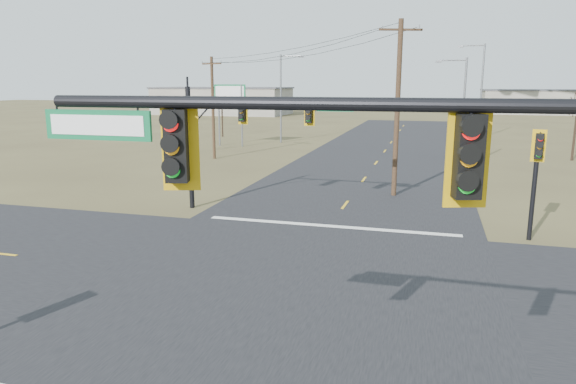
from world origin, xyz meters
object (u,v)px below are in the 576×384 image
object	(u,v)px
highway_sign	(230,103)
streetlight_b	(480,86)
mast_arm_far	(245,122)
utility_pole_far	(213,106)
mast_arm_near	(486,210)
utility_pole_near	(397,107)
streetlight_c	(283,94)
pedestal_signal_ne	(537,162)
streetlight_a	(461,108)
bare_tree_b	(222,99)
bare_tree_a	(173,108)

from	to	relation	value
highway_sign	streetlight_b	xyz separation A→B (m)	(25.99, 14.89, 1.72)
mast_arm_far	utility_pole_far	world-z (taller)	utility_pole_far
highway_sign	streetlight_b	size ratio (longest dim) A/B	0.58
mast_arm_near	utility_pole_near	bearing A→B (deg)	80.56
streetlight_c	streetlight_b	bearing A→B (deg)	12.16
mast_arm_near	pedestal_signal_ne	size ratio (longest dim) A/B	2.15
pedestal_signal_ne	utility_pole_far	size ratio (longest dim) A/B	0.54
mast_arm_near	utility_pole_far	distance (m)	40.59
mast_arm_near	utility_pole_near	xyz separation A→B (m)	(-2.73, 24.17, 0.19)
streetlight_a	bare_tree_b	distance (m)	33.15
utility_pole_far	streetlight_c	size ratio (longest dim) A/B	0.91
streetlight_c	bare_tree_b	distance (m)	10.22
mast_arm_far	pedestal_signal_ne	xyz separation A→B (m)	(13.53, -1.54, -1.26)
streetlight_b	utility_pole_near	bearing A→B (deg)	-91.83
mast_arm_far	utility_pole_far	distance (m)	19.96
utility_pole_near	highway_sign	xyz separation A→B (m)	(-18.80, 20.60, -0.70)
highway_sign	streetlight_b	world-z (taller)	streetlight_b
streetlight_b	bare_tree_a	world-z (taller)	streetlight_b
utility_pole_near	streetlight_a	world-z (taller)	utility_pole_near
pedestal_signal_ne	utility_pole_far	world-z (taller)	utility_pole_far
streetlight_a	streetlight_b	xyz separation A→B (m)	(3.11, 24.17, 1.49)
mast_arm_far	streetlight_a	size ratio (longest dim) A/B	1.03
bare_tree_b	utility_pole_near	bearing A→B (deg)	-51.49
mast_arm_far	streetlight_c	world-z (taller)	streetlight_c
pedestal_signal_ne	streetlight_b	size ratio (longest dim) A/B	0.43
pedestal_signal_ne	streetlight_a	xyz separation A→B (m)	(-2.26, 18.94, 1.36)
streetlight_a	streetlight_b	distance (m)	24.42
streetlight_a	utility_pole_near	bearing A→B (deg)	-108.94
bare_tree_a	highway_sign	bearing A→B (deg)	75.71
pedestal_signal_ne	utility_pole_near	size ratio (longest dim) A/B	0.47
highway_sign	streetlight_c	size ratio (longest dim) A/B	0.67
mast_arm_far	utility_pole_near	world-z (taller)	utility_pole_near
mast_arm_near	streetlight_a	xyz separation A→B (m)	(1.34, 35.48, -0.29)
mast_arm_near	mast_arm_far	world-z (taller)	mast_arm_near
pedestal_signal_ne	bare_tree_b	world-z (taller)	bare_tree_b
mast_arm_far	pedestal_signal_ne	bearing A→B (deg)	1.49
pedestal_signal_ne	mast_arm_far	bearing A→B (deg)	-174.86
streetlight_a	bare_tree_b	size ratio (longest dim) A/B	1.46
bare_tree_a	bare_tree_b	xyz separation A→B (m)	(-2.58, 17.59, 0.24)
streetlight_c	bare_tree_a	size ratio (longest dim) A/B	1.74
pedestal_signal_ne	bare_tree_a	size ratio (longest dim) A/B	0.86
bare_tree_a	bare_tree_b	world-z (taller)	bare_tree_b
mast_arm_near	highway_sign	xyz separation A→B (m)	(-21.54, 44.76, -0.51)
mast_arm_far	streetlight_c	size ratio (longest dim) A/B	0.90
streetlight_a	streetlight_b	size ratio (longest dim) A/B	0.76
mast_arm_far	bare_tree_b	size ratio (longest dim) A/B	1.51
highway_sign	bare_tree_b	distance (m)	10.20
utility_pole_near	utility_pole_far	xyz separation A→B (m)	(-16.73, 11.45, -0.63)
mast_arm_near	bare_tree_b	size ratio (longest dim) A/B	1.77
streetlight_b	streetlight_c	world-z (taller)	streetlight_b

